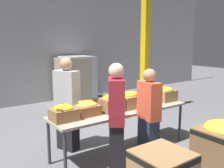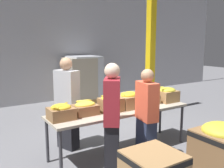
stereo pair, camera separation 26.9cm
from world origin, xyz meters
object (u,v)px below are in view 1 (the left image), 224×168
object	(u,v)px
support_pillar	(145,40)
pallet_stack_1	(78,79)
banana_box_2	(112,103)
banana_box_5	(165,94)
donation_bin_1	(222,147)
volunteer_2	(67,105)
banana_box_3	(130,99)
volunteer_1	(149,117)
sorting_table	(121,112)
banana_box_0	(64,112)
pallet_stack_0	(73,81)
banana_box_1	(87,108)
volunteer_0	(116,120)
banana_box_4	(148,98)

from	to	relation	value
support_pillar	pallet_stack_1	size ratio (longest dim) A/B	2.68
banana_box_2	banana_box_5	world-z (taller)	banana_box_2
pallet_stack_1	banana_box_2	bearing A→B (deg)	-110.13
donation_bin_1	banana_box_2	bearing A→B (deg)	121.24
volunteer_2	donation_bin_1	distance (m)	2.62
banana_box_5	support_pillar	world-z (taller)	support_pillar
banana_box_5	pallet_stack_1	world-z (taller)	pallet_stack_1
banana_box_2	banana_box_5	xyz separation A→B (m)	(1.33, 0.00, -0.00)
banana_box_2	banana_box_5	distance (m)	1.33
banana_box_2	volunteer_2	xyz separation A→B (m)	(-0.51, 0.67, -0.09)
banana_box_3	donation_bin_1	distance (m)	1.66
banana_box_3	volunteer_1	bearing A→B (deg)	-98.14
sorting_table	pallet_stack_1	world-z (taller)	pallet_stack_1
volunteer_1	pallet_stack_1	world-z (taller)	volunteer_1
banana_box_2	volunteer_2	size ratio (longest dim) A/B	0.23
volunteer_2	banana_box_0	bearing A→B (deg)	-50.66
donation_bin_1	pallet_stack_0	bearing A→B (deg)	86.64
sorting_table	volunteer_1	distance (m)	0.58
banana_box_1	volunteer_2	xyz separation A→B (m)	(-0.07, 0.59, -0.06)
banana_box_3	donation_bin_1	size ratio (longest dim) A/B	0.46
banana_box_5	volunteer_0	size ratio (longest dim) A/B	0.23
volunteer_0	pallet_stack_1	world-z (taller)	volunteer_0
banana_box_3	banana_box_5	bearing A→B (deg)	-0.59
sorting_table	banana_box_3	distance (m)	0.28
banana_box_2	volunteer_1	xyz separation A→B (m)	(0.32, -0.55, -0.16)
banana_box_4	volunteer_0	xyz separation A→B (m)	(-1.20, -0.58, -0.06)
volunteer_0	banana_box_3	bearing A→B (deg)	-17.36
volunteer_2	pallet_stack_0	distance (m)	3.58
volunteer_2	donation_bin_1	world-z (taller)	volunteer_2
volunteer_2	banana_box_4	bearing A→B (deg)	44.95
sorting_table	banana_box_0	bearing A→B (deg)	178.94
banana_box_1	banana_box_4	xyz separation A→B (m)	(1.33, -0.03, -0.01)
banana_box_5	volunteer_0	world-z (taller)	volunteer_0
banana_box_0	banana_box_4	distance (m)	1.75
banana_box_1	banana_box_3	distance (m)	0.85
donation_bin_1	pallet_stack_1	distance (m)	5.39
banana_box_1	pallet_stack_0	bearing A→B (deg)	65.98
banana_box_0	banana_box_1	bearing A→B (deg)	5.33
banana_box_3	pallet_stack_1	xyz separation A→B (m)	(1.01, 3.85, -0.20)
pallet_stack_1	support_pillar	bearing A→B (deg)	-68.97
banana_box_1	banana_box_5	bearing A→B (deg)	-2.44
pallet_stack_0	volunteer_1	bearing A→B (deg)	-101.60
sorting_table	banana_box_4	bearing A→B (deg)	2.31
volunteer_0	volunteer_2	world-z (taller)	volunteer_2
volunteer_0	pallet_stack_0	size ratio (longest dim) A/B	1.15
banana_box_1	banana_box_5	size ratio (longest dim) A/B	0.98
volunteer_1	pallet_stack_1	bearing A→B (deg)	-3.09
support_pillar	pallet_stack_1	distance (m)	2.72
banana_box_3	pallet_stack_0	world-z (taller)	pallet_stack_0
banana_box_5	banana_box_3	bearing A→B (deg)	179.41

